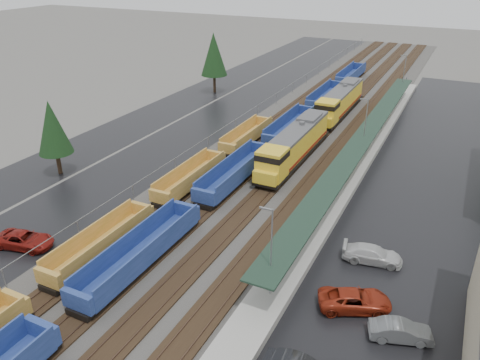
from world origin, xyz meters
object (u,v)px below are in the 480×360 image
Objects in this scene: locomotive_trail at (339,102)px; well_string_yellow at (102,244)px; parked_car_east_b at (355,300)px; parked_car_east_c at (372,255)px; parked_car_west_c at (24,240)px; well_string_blue at (235,173)px; parked_car_east_e at (401,331)px; locomotive_lead at (294,145)px.

well_string_yellow is at bearing -99.64° from locomotive_trail.
parked_car_east_c is (-0.07, 6.48, -0.02)m from parked_car_east_b.
parked_car_west_c is 28.98m from parked_car_east_b.
parked_car_east_c is at bearing -70.46° from locomotive_trail.
well_string_blue is 28.49× the size of parked_car_east_e.
parked_car_east_b is (13.47, -44.23, -1.65)m from locomotive_trail.
parked_car_east_e is at bearing 2.66° from well_string_yellow.
parked_car_east_b reaches higher than parked_car_west_c.
locomotive_lead is at bearing 15.96° from parked_car_east_e.
well_string_yellow is 13.29× the size of parked_car_east_b.
well_string_blue is 26.92m from parked_car_east_e.
parked_car_west_c is at bearing -163.05° from well_string_yellow.
locomotive_trail reaches higher than well_string_yellow.
parked_car_east_e is at bearing -55.66° from locomotive_lead.
locomotive_lead reaches higher than parked_car_east_b.
parked_car_east_c is at bearing -26.26° from well_string_blue.
parked_car_east_e is (21.04, -16.78, -0.50)m from well_string_blue.
parked_car_east_b is 1.07× the size of parked_car_east_c.
well_string_yellow reaches higher than parked_car_west_c.
locomotive_trail is at bearing 80.36° from well_string_yellow.
parked_car_east_c is (13.40, -37.75, -1.67)m from locomotive_trail.
locomotive_trail is 0.28× the size of well_string_yellow.
parked_car_west_c is 30.70m from parked_car_east_c.
well_string_blue is 22.94m from parked_car_west_c.
parked_car_east_c is at bearing 5.59° from parked_car_east_e.
parked_car_west_c reaches higher than parked_car_east_e.
locomotive_trail is 49.04m from parked_car_east_e.
locomotive_lead is at bearing -90.00° from locomotive_trail.
locomotive_trail is 3.95× the size of parked_car_east_c.
parked_car_east_c is 8.97m from parked_car_east_e.
locomotive_trail is 47.80m from well_string_yellow.
parked_car_west_c is 32.28m from parked_car_east_e.
locomotive_lead is 4.66× the size of parked_car_east_e.
well_string_yellow is at bearing 103.94° from parked_car_east_c.
well_string_yellow is (-8.00, -26.11, -1.27)m from locomotive_lead.
parked_car_east_b is at bearing 7.64° from well_string_yellow.
parked_car_east_e is at bearing -38.57° from well_string_blue.
locomotive_trail is at bearing 1.98° from parked_car_east_e.
parked_car_east_c is at bearing -80.57° from parked_car_west_c.
well_string_blue is at bearing 24.75° from parked_car_east_b.
well_string_yellow is (-8.00, -47.11, -1.27)m from locomotive_trail.
parked_car_east_b is at bearing -92.59° from parked_car_west_c.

